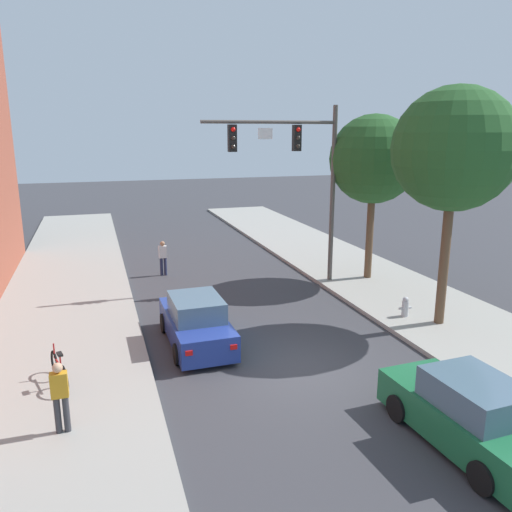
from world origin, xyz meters
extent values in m
plane|color=#38383D|center=(0.00, 0.00, 0.00)|extent=(120.00, 120.00, 0.00)
cube|color=#99968E|center=(-6.50, 0.00, 0.07)|extent=(5.00, 60.00, 0.15)
cube|color=#99968E|center=(6.50, 0.00, 0.07)|extent=(5.00, 60.00, 0.15)
cylinder|color=#514C47|center=(4.60, 7.43, 3.90)|extent=(0.20, 0.20, 7.50)
cylinder|color=#514C47|center=(1.75, 7.43, 6.95)|extent=(5.69, 0.14, 0.14)
cube|color=black|center=(2.89, 7.43, 6.33)|extent=(0.32, 0.28, 1.05)
sphere|color=red|center=(2.89, 7.28, 6.66)|extent=(0.18, 0.18, 0.18)
sphere|color=#2D2823|center=(2.89, 7.28, 6.33)|extent=(0.18, 0.18, 0.18)
sphere|color=#2D2823|center=(2.89, 7.28, 6.00)|extent=(0.18, 0.18, 0.18)
cube|color=black|center=(0.16, 7.43, 6.33)|extent=(0.32, 0.28, 1.05)
sphere|color=red|center=(0.16, 7.28, 6.66)|extent=(0.18, 0.18, 0.18)
sphere|color=#2D2823|center=(0.16, 7.28, 6.33)|extent=(0.18, 0.18, 0.18)
sphere|color=#2D2823|center=(0.16, 7.28, 6.00)|extent=(0.18, 0.18, 0.18)
cube|color=white|center=(1.53, 7.41, 6.50)|extent=(0.60, 0.03, 0.44)
cube|color=navy|center=(-2.41, 2.60, 0.56)|extent=(1.76, 4.22, 0.80)
cube|color=slate|center=(-2.40, 2.45, 1.28)|extent=(1.53, 2.02, 0.64)
cylinder|color=black|center=(-3.23, 3.89, 0.32)|extent=(0.23, 0.64, 0.64)
cylinder|color=black|center=(-1.62, 3.92, 0.32)|extent=(0.23, 0.64, 0.64)
cylinder|color=black|center=(-3.20, 1.29, 0.32)|extent=(0.23, 0.64, 0.64)
cylinder|color=black|center=(-1.58, 1.31, 0.32)|extent=(0.23, 0.64, 0.64)
cube|color=red|center=(-3.02, 0.47, 0.68)|extent=(0.20, 0.04, 0.14)
cube|color=red|center=(-1.74, 0.49, 0.68)|extent=(0.20, 0.04, 0.14)
cube|color=#1E663D|center=(2.08, -4.47, 0.56)|extent=(1.91, 4.28, 0.80)
cube|color=slate|center=(2.08, -4.62, 1.28)|extent=(1.60, 2.07, 0.64)
cylinder|color=black|center=(1.20, -3.22, 0.32)|extent=(0.25, 0.65, 0.64)
cylinder|color=black|center=(2.82, -3.13, 0.32)|extent=(0.25, 0.65, 0.64)
cylinder|color=black|center=(1.33, -5.82, 0.32)|extent=(0.25, 0.65, 0.64)
cylinder|color=#333338|center=(-6.28, -1.56, 0.57)|extent=(0.14, 0.14, 0.85)
cylinder|color=#333338|center=(-6.10, -1.56, 0.57)|extent=(0.14, 0.14, 0.85)
cube|color=orange|center=(-6.19, -1.56, 1.28)|extent=(0.36, 0.22, 0.56)
sphere|color=tan|center=(-6.19, -1.56, 1.68)|extent=(0.22, 0.22, 0.22)
cylinder|color=#232847|center=(-2.40, 10.89, 0.42)|extent=(0.14, 0.14, 0.85)
cylinder|color=#232847|center=(-2.22, 10.89, 0.42)|extent=(0.14, 0.14, 0.85)
cube|color=silver|center=(-2.31, 10.89, 1.13)|extent=(0.36, 0.22, 0.56)
sphere|color=#9E7051|center=(-2.31, 10.89, 1.53)|extent=(0.22, 0.22, 0.22)
torus|color=black|center=(-6.52, 1.29, 0.51)|extent=(0.25, 0.71, 0.72)
torus|color=black|center=(-6.23, 0.28, 0.51)|extent=(0.25, 0.71, 0.72)
cylinder|color=maroon|center=(-6.37, 0.79, 0.73)|extent=(0.31, 0.92, 0.05)
cylinder|color=maroon|center=(-6.30, 0.54, 0.91)|extent=(0.04, 0.04, 0.35)
cylinder|color=maroon|center=(-6.49, 1.19, 0.93)|extent=(0.04, 0.04, 0.40)
cube|color=black|center=(-6.30, 0.54, 1.09)|extent=(0.18, 0.26, 0.06)
cylinder|color=#B2B2B7|center=(5.12, 2.38, 0.43)|extent=(0.24, 0.24, 0.55)
sphere|color=#B2B2B7|center=(5.12, 2.38, 0.76)|extent=(0.22, 0.22, 0.22)
cylinder|color=#B2B2B7|center=(4.94, 2.38, 0.45)|extent=(0.12, 0.09, 0.09)
cylinder|color=#B2B2B7|center=(5.30, 2.38, 0.45)|extent=(0.12, 0.09, 0.09)
cylinder|color=brown|center=(5.88, 1.47, 2.35)|extent=(0.32, 0.32, 4.39)
sphere|color=#235123|center=(5.88, 1.47, 6.04)|extent=(3.99, 3.99, 3.99)
cylinder|color=brown|center=(6.40, 7.23, 2.07)|extent=(0.32, 0.32, 3.85)
sphere|color=#235123|center=(6.40, 7.23, 5.43)|extent=(3.82, 3.82, 3.82)
camera|label=1|loc=(-5.18, -12.29, 6.57)|focal=35.55mm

